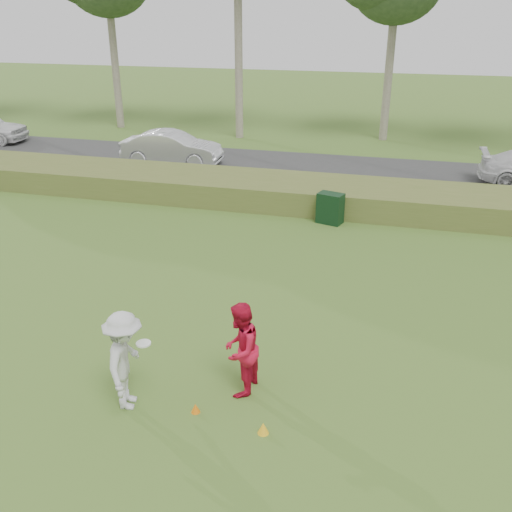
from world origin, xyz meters
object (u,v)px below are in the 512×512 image
(player_red, at_px, (240,349))
(player_white, at_px, (125,361))
(cone_orange, at_px, (196,408))
(utility_cabinet, at_px, (330,208))
(cone_yellow, at_px, (263,428))
(car_mid, at_px, (172,148))

(player_red, bearing_deg, player_white, -59.37)
(cone_orange, height_order, utility_cabinet, utility_cabinet)
(cone_orange, distance_m, utility_cabinet, 10.78)
(player_white, xyz_separation_m, cone_orange, (1.29, 0.10, -0.89))
(player_red, relative_size, cone_yellow, 8.56)
(player_white, xyz_separation_m, utility_cabinet, (2.27, 10.83, -0.45))
(cone_yellow, bearing_deg, cone_orange, 170.33)
(cone_orange, bearing_deg, player_white, -175.51)
(cone_yellow, bearing_deg, car_mid, 117.24)
(cone_yellow, relative_size, car_mid, 0.05)
(utility_cabinet, bearing_deg, player_white, -85.55)
(player_white, relative_size, car_mid, 0.42)
(player_red, bearing_deg, cone_yellow, 38.86)
(player_white, relative_size, cone_orange, 10.50)
(car_mid, bearing_deg, utility_cabinet, -128.58)
(player_red, distance_m, cone_orange, 1.36)
(cone_yellow, distance_m, utility_cabinet, 10.97)
(player_white, xyz_separation_m, cone_yellow, (2.65, -0.13, -0.87))
(player_white, height_order, cone_yellow, player_white)
(player_red, xyz_separation_m, car_mid, (-7.95, 15.78, -0.13))
(cone_yellow, relative_size, utility_cabinet, 0.21)
(player_red, relative_size, car_mid, 0.41)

